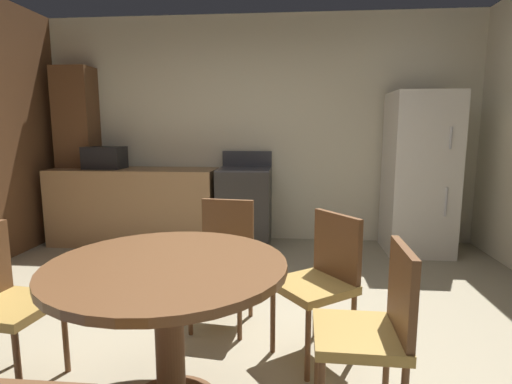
{
  "coord_description": "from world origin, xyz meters",
  "views": [
    {
      "loc": [
        0.41,
        -2.17,
        1.38
      ],
      "look_at": [
        0.15,
        0.71,
        0.92
      ],
      "focal_mm": 28.2,
      "sensor_mm": 36.0,
      "label": 1
    }
  ],
  "objects_px": {
    "chair_east": "(374,325)",
    "microwave": "(105,158)",
    "oven_range": "(245,207)",
    "refrigerator": "(419,174)",
    "chair_north": "(224,254)",
    "chair_northeast": "(322,276)",
    "dining_table": "(168,295)",
    "chair_west": "(0,297)"
  },
  "relations": [
    {
      "from": "chair_northeast",
      "to": "chair_east",
      "type": "height_order",
      "value": "same"
    },
    {
      "from": "oven_range",
      "to": "chair_east",
      "type": "bearing_deg",
      "value": -72.13
    },
    {
      "from": "chair_west",
      "to": "refrigerator",
      "type": "bearing_deg",
      "value": 49.43
    },
    {
      "from": "chair_east",
      "to": "chair_north",
      "type": "relative_size",
      "value": 1.0
    },
    {
      "from": "refrigerator",
      "to": "chair_north",
      "type": "bearing_deg",
      "value": -135.48
    },
    {
      "from": "oven_range",
      "to": "chair_west",
      "type": "bearing_deg",
      "value": -109.71
    },
    {
      "from": "oven_range",
      "to": "chair_northeast",
      "type": "distance_m",
      "value": 2.38
    },
    {
      "from": "dining_table",
      "to": "microwave",
      "type": "bearing_deg",
      "value": 120.04
    },
    {
      "from": "oven_range",
      "to": "refrigerator",
      "type": "height_order",
      "value": "refrigerator"
    },
    {
      "from": "oven_range",
      "to": "refrigerator",
      "type": "distance_m",
      "value": 1.98
    },
    {
      "from": "refrigerator",
      "to": "dining_table",
      "type": "distance_m",
      "value": 3.42
    },
    {
      "from": "dining_table",
      "to": "chair_north",
      "type": "height_order",
      "value": "chair_north"
    },
    {
      "from": "chair_east",
      "to": "chair_west",
      "type": "xyz_separation_m",
      "value": [
        -1.89,
        0.14,
        0.0
      ]
    },
    {
      "from": "dining_table",
      "to": "chair_northeast",
      "type": "bearing_deg",
      "value": 36.83
    },
    {
      "from": "chair_northeast",
      "to": "chair_east",
      "type": "xyz_separation_m",
      "value": [
        0.19,
        -0.59,
        0.0
      ]
    },
    {
      "from": "refrigerator",
      "to": "dining_table",
      "type": "bearing_deg",
      "value": -125.32
    },
    {
      "from": "microwave",
      "to": "chair_northeast",
      "type": "bearing_deg",
      "value": -43.31
    },
    {
      "from": "microwave",
      "to": "refrigerator",
      "type": "bearing_deg",
      "value": -0.8
    },
    {
      "from": "microwave",
      "to": "chair_northeast",
      "type": "distance_m",
      "value": 3.34
    },
    {
      "from": "chair_east",
      "to": "microwave",
      "type": "bearing_deg",
      "value": -46.44
    },
    {
      "from": "microwave",
      "to": "chair_northeast",
      "type": "height_order",
      "value": "microwave"
    },
    {
      "from": "oven_range",
      "to": "chair_west",
      "type": "xyz_separation_m",
      "value": [
        -0.97,
        -2.72,
        0.03
      ]
    },
    {
      "from": "dining_table",
      "to": "chair_west",
      "type": "bearing_deg",
      "value": 173.02
    },
    {
      "from": "oven_range",
      "to": "dining_table",
      "type": "relative_size",
      "value": 0.98
    },
    {
      "from": "chair_west",
      "to": "dining_table",
      "type": "bearing_deg",
      "value": 0.0
    },
    {
      "from": "dining_table",
      "to": "chair_northeast",
      "type": "height_order",
      "value": "chair_northeast"
    },
    {
      "from": "refrigerator",
      "to": "chair_west",
      "type": "distance_m",
      "value": 3.97
    },
    {
      "from": "chair_north",
      "to": "microwave",
      "type": "bearing_deg",
      "value": -131.01
    },
    {
      "from": "microwave",
      "to": "chair_northeast",
      "type": "relative_size",
      "value": 0.51
    },
    {
      "from": "refrigerator",
      "to": "chair_east",
      "type": "distance_m",
      "value": 3.01
    },
    {
      "from": "chair_northeast",
      "to": "chair_north",
      "type": "bearing_deg",
      "value": -66.55
    },
    {
      "from": "oven_range",
      "to": "chair_north",
      "type": "distance_m",
      "value": 1.89
    },
    {
      "from": "chair_east",
      "to": "chair_west",
      "type": "height_order",
      "value": "same"
    },
    {
      "from": "chair_west",
      "to": "chair_northeast",
      "type": "bearing_deg",
      "value": 21.91
    },
    {
      "from": "chair_east",
      "to": "chair_north",
      "type": "xyz_separation_m",
      "value": [
        -0.85,
        0.97,
        0.0
      ]
    },
    {
      "from": "chair_north",
      "to": "chair_west",
      "type": "distance_m",
      "value": 1.34
    },
    {
      "from": "microwave",
      "to": "chair_west",
      "type": "relative_size",
      "value": 0.51
    },
    {
      "from": "dining_table",
      "to": "chair_northeast",
      "type": "relative_size",
      "value": 1.29
    },
    {
      "from": "chair_northeast",
      "to": "chair_west",
      "type": "distance_m",
      "value": 1.76
    },
    {
      "from": "refrigerator",
      "to": "oven_range",
      "type": "bearing_deg",
      "value": 178.41
    },
    {
      "from": "chair_northeast",
      "to": "chair_north",
      "type": "distance_m",
      "value": 0.76
    },
    {
      "from": "refrigerator",
      "to": "chair_northeast",
      "type": "xyz_separation_m",
      "value": [
        -1.21,
        -2.21,
        -0.38
      ]
    }
  ]
}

